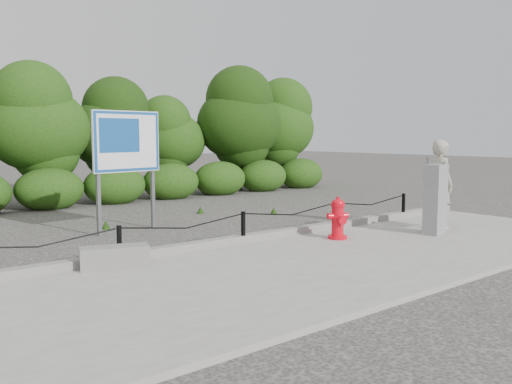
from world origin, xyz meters
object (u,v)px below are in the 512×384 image
at_px(pedestrian, 440,185).
at_px(utility_cabinet, 435,199).
at_px(advertising_sign, 127,147).
at_px(fire_hydrant, 338,219).
at_px(concrete_block, 115,257).

distance_m(pedestrian, utility_cabinet, 0.87).
bearing_deg(advertising_sign, utility_cabinet, -52.90).
bearing_deg(utility_cabinet, advertising_sign, 122.95).
distance_m(fire_hydrant, utility_cabinet, 2.15).
distance_m(fire_hydrant, concrete_block, 4.44).
height_order(utility_cabinet, advertising_sign, advertising_sign).
bearing_deg(advertising_sign, concrete_block, -127.02).
bearing_deg(advertising_sign, pedestrian, -46.21).
distance_m(pedestrian, advertising_sign, 6.87).
xyz_separation_m(fire_hydrant, pedestrian, (2.68, -0.54, 0.54)).
xyz_separation_m(concrete_block, utility_cabinet, (6.33, -1.49, 0.55)).
bearing_deg(utility_cabinet, concrete_block, 154.81).
relative_size(concrete_block, utility_cabinet, 0.65).
distance_m(fire_hydrant, pedestrian, 2.79).
bearing_deg(pedestrian, fire_hydrant, 102.52).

